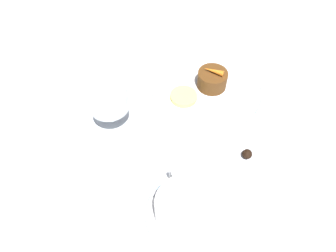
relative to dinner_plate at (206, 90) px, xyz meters
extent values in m
plane|color=white|center=(-0.04, 0.02, -0.01)|extent=(3.00, 3.00, 0.00)
cylinder|color=white|center=(0.00, 0.00, 0.00)|extent=(0.27, 0.27, 0.01)
torus|color=#8CB2D1|center=(0.00, 0.00, 0.00)|extent=(0.25, 0.25, 0.00)
cylinder|color=white|center=(-0.26, 0.15, 0.00)|extent=(0.15, 0.15, 0.01)
torus|color=#8CB2D1|center=(-0.26, 0.15, 0.00)|extent=(0.14, 0.14, 0.00)
cylinder|color=white|center=(-0.26, 0.15, 0.03)|extent=(0.10, 0.10, 0.05)
cylinder|color=#331E0F|center=(-0.26, 0.15, 0.03)|extent=(0.09, 0.09, 0.04)
torus|color=white|center=(-0.20, 0.15, 0.03)|extent=(0.04, 0.01, 0.04)
cube|color=silver|center=(-0.22, 0.12, 0.00)|extent=(0.02, 0.10, 0.00)
ellipsoid|color=silver|center=(-0.21, 0.18, 0.00)|extent=(0.02, 0.02, 0.00)
cylinder|color=silver|center=(-0.02, 0.22, -0.01)|extent=(0.06, 0.06, 0.01)
cylinder|color=silver|center=(-0.02, 0.22, 0.02)|extent=(0.01, 0.01, 0.05)
cylinder|color=silver|center=(-0.02, 0.22, 0.07)|extent=(0.08, 0.08, 0.06)
cylinder|color=#5B0F1E|center=(-0.02, 0.22, 0.06)|extent=(0.07, 0.07, 0.03)
cube|color=silver|center=(-0.17, -0.02, -0.01)|extent=(0.04, 0.14, 0.01)
cube|color=silver|center=(-0.19, 0.08, -0.01)|extent=(0.03, 0.05, 0.01)
cylinder|color=#563314|center=(0.00, -0.01, 0.03)|extent=(0.07, 0.07, 0.04)
cone|color=orange|center=(0.00, -0.01, 0.05)|extent=(0.04, 0.04, 0.01)
cylinder|color=#EFE075|center=(-0.01, 0.06, 0.01)|extent=(0.06, 0.06, 0.01)
sphere|color=black|center=(-0.18, -0.01, 0.00)|extent=(0.02, 0.02, 0.02)
camera|label=1|loc=(-0.46, 0.24, 0.53)|focal=35.00mm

